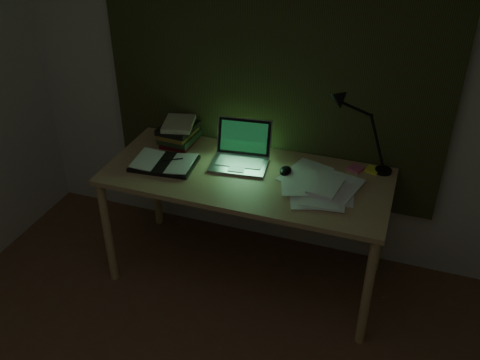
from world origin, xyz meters
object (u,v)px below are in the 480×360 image
object	(u,v)px
laptop	(239,149)
loose_papers	(317,184)
desk	(246,227)
book_stack	(179,132)
desk_lamp	(390,132)
open_textbook	(164,163)

from	to	relation	value
laptop	loose_papers	distance (m)	0.52
desk	laptop	world-z (taller)	laptop
laptop	book_stack	xyz separation A→B (m)	(-0.47, 0.15, -0.04)
laptop	desk_lamp	world-z (taller)	desk_lamp
desk	laptop	xyz separation A→B (m)	(-0.08, 0.08, 0.52)
desk	laptop	bearing A→B (deg)	134.74
desk	open_textbook	distance (m)	0.67
open_textbook	desk_lamp	xyz separation A→B (m)	(1.30, 0.36, 0.26)
desk_lamp	laptop	bearing A→B (deg)	-171.80
open_textbook	book_stack	bearing A→B (deg)	90.15
desk	book_stack	bearing A→B (deg)	156.99
laptop	book_stack	world-z (taller)	laptop
desk	book_stack	size ratio (longest dim) A/B	6.89
desk	desk_lamp	xyz separation A→B (m)	(0.78, 0.30, 0.67)
loose_papers	desk_lamp	world-z (taller)	desk_lamp
laptop	loose_papers	world-z (taller)	laptop
laptop	book_stack	distance (m)	0.50
loose_papers	desk_lamp	distance (m)	0.52
desk	laptop	size ratio (longest dim) A/B	4.43
laptop	open_textbook	bearing A→B (deg)	-169.19
laptop	desk_lamp	size ratio (longest dim) A/B	0.72
open_textbook	loose_papers	distance (m)	0.95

